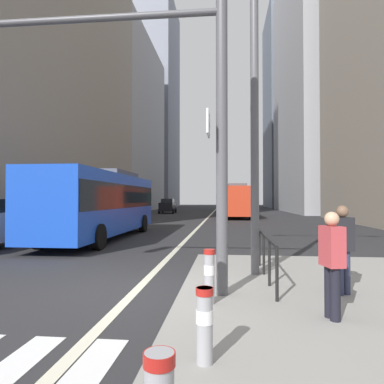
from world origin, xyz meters
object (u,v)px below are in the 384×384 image
(city_bus_red_distant, at_px, (231,199))
(street_lamp_post, at_px, (254,62))
(city_bus_blue_oncoming, at_px, (102,201))
(car_oncoming_mid, at_px, (168,206))
(car_receding_near, at_px, (239,204))
(traffic_signal_gantry, at_px, (127,90))
(pedestrian_waiting, at_px, (332,260))
(bollard_right, at_px, (209,273))
(city_bus_red_receding, at_px, (236,200))
(pedestrian_walking, at_px, (343,245))
(bollard_left, at_px, (205,321))

(city_bus_red_distant, distance_m, street_lamp_post, 44.71)
(city_bus_blue_oncoming, height_order, car_oncoming_mid, city_bus_blue_oncoming)
(city_bus_blue_oncoming, height_order, car_receding_near, city_bus_blue_oncoming)
(city_bus_blue_oncoming, height_order, traffic_signal_gantry, traffic_signal_gantry)
(city_bus_blue_oncoming, distance_m, pedestrian_waiting, 13.17)
(city_bus_red_distant, bearing_deg, bollard_right, -91.18)
(city_bus_blue_oncoming, xyz_separation_m, car_receding_near, (8.36, 48.20, -0.84))
(city_bus_blue_oncoming, height_order, pedestrian_waiting, city_bus_blue_oncoming)
(car_oncoming_mid, bearing_deg, street_lamp_post, -76.87)
(city_bus_red_receding, bearing_deg, city_bus_blue_oncoming, -109.72)
(street_lamp_post, bearing_deg, pedestrian_walking, -47.08)
(pedestrian_walking, bearing_deg, city_bus_red_receding, 92.30)
(bollard_right, distance_m, pedestrian_walking, 2.64)
(pedestrian_waiting, bearing_deg, city_bus_red_distant, 91.10)
(traffic_signal_gantry, bearing_deg, car_receding_near, 85.79)
(city_bus_red_receding, relative_size, traffic_signal_gantry, 1.85)
(traffic_signal_gantry, xyz_separation_m, pedestrian_waiting, (3.52, -1.13, -3.05))
(city_bus_red_distant, xyz_separation_m, street_lamp_post, (0.01, -44.57, 3.45))
(car_receding_near, distance_m, bollard_right, 58.39)
(pedestrian_waiting, bearing_deg, street_lamp_post, 106.83)
(city_bus_red_distant, xyz_separation_m, car_oncoming_mid, (-8.47, -8.20, -0.85))
(car_oncoming_mid, relative_size, pedestrian_waiting, 2.74)
(car_oncoming_mid, relative_size, car_receding_near, 0.98)
(car_oncoming_mid, bearing_deg, traffic_signal_gantry, -81.28)
(city_bus_blue_oncoming, xyz_separation_m, traffic_signal_gantry, (4.11, -9.57, 2.25))
(traffic_signal_gantry, xyz_separation_m, pedestrian_walking, (4.12, 0.23, -3.00))
(street_lamp_post, bearing_deg, car_receding_near, 88.33)
(city_bus_red_receding, distance_m, car_receding_near, 28.53)
(city_bus_blue_oncoming, bearing_deg, pedestrian_walking, -48.58)
(bollard_left, height_order, pedestrian_waiting, pedestrian_waiting)
(city_bus_red_distant, bearing_deg, city_bus_red_receding, -88.83)
(city_bus_red_receding, height_order, traffic_signal_gantry, traffic_signal_gantry)
(pedestrian_waiting, bearing_deg, bollard_right, 163.23)
(pedestrian_waiting, bearing_deg, city_bus_blue_oncoming, 125.50)
(city_bus_red_distant, height_order, bollard_right, city_bus_red_distant)
(car_oncoming_mid, height_order, pedestrian_walking, car_oncoming_mid)
(pedestrian_waiting, bearing_deg, city_bus_red_receding, 91.07)
(city_bus_red_receding, height_order, bollard_right, city_bus_red_receding)
(city_bus_red_receding, xyz_separation_m, bollard_left, (-1.26, -31.98, -1.22))
(city_bus_blue_oncoming, distance_m, city_bus_red_distant, 37.46)
(car_receding_near, relative_size, bollard_left, 5.45)
(traffic_signal_gantry, bearing_deg, bollard_left, -57.81)
(street_lamp_post, relative_size, pedestrian_walking, 4.76)
(traffic_signal_gantry, bearing_deg, pedestrian_walking, 3.26)
(car_oncoming_mid, distance_m, bollard_right, 39.51)
(bollard_left, relative_size, bollard_right, 0.89)
(city_bus_red_distant, height_order, street_lamp_post, street_lamp_post)
(city_bus_red_receding, distance_m, car_oncoming_mid, 12.59)
(city_bus_blue_oncoming, bearing_deg, pedestrian_waiting, -54.50)
(car_receding_near, relative_size, pedestrian_waiting, 2.81)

